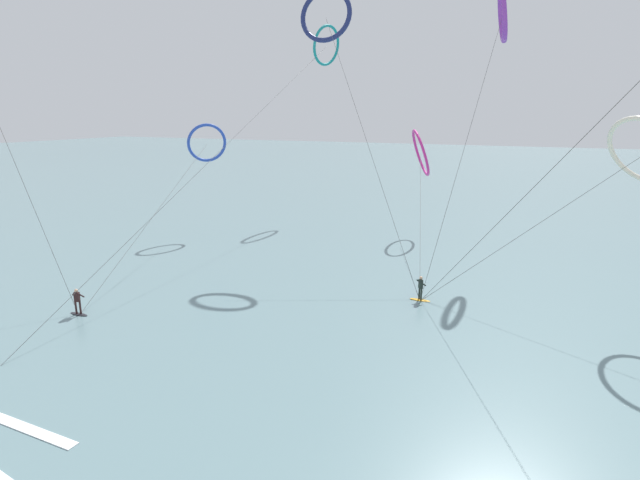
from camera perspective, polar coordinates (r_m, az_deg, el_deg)
name	(u,v)px	position (r m, az deg, el deg)	size (l,w,h in m)	color
sea_water	(496,176)	(109.96, 18.91, 6.72)	(400.00, 200.00, 0.08)	slate
surfer_charcoal	(78,303)	(35.84, -25.23, -6.37)	(1.40, 0.66, 1.70)	black
surfer_amber	(420,290)	(35.49, 11.06, -5.44)	(1.40, 0.73, 1.70)	orange
kite_teal	(326,46)	(67.80, 0.69, 20.71)	(4.19, 49.58, 22.91)	teal
kite_cobalt	(207,143)	(54.73, -12.43, 10.44)	(8.16, 24.40, 11.41)	#2647B7
kite_magenta	(421,153)	(54.52, 11.09, 9.44)	(7.18, 22.86, 10.82)	#CC288E
kite_navy	(326,15)	(49.72, 0.66, 23.60)	(14.90, 13.04, 23.20)	navy
kite_violet	(502,15)	(50.14, 19.54, 22.45)	(2.97, 18.94, 22.87)	purple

